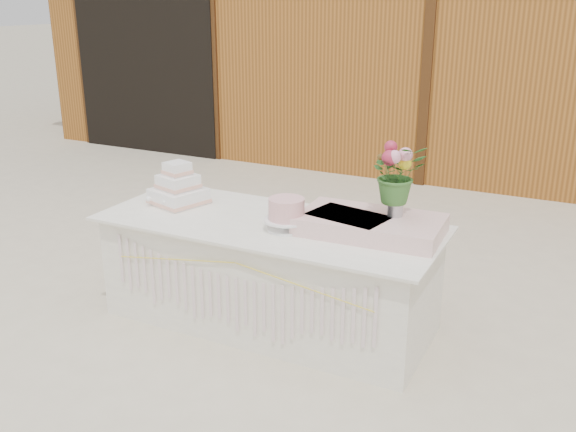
{
  "coord_description": "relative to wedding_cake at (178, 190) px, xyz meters",
  "views": [
    {
      "loc": [
        1.99,
        -3.68,
        2.26
      ],
      "look_at": [
        0.0,
        0.3,
        0.72
      ],
      "focal_mm": 40.0,
      "sensor_mm": 36.0,
      "label": 1
    }
  ],
  "objects": [
    {
      "name": "pink_cake_stand",
      "position": [
        0.98,
        -0.15,
        0.01
      ],
      "size": [
        0.31,
        0.31,
        0.22
      ],
      "color": "white",
      "rests_on": "cake_table"
    },
    {
      "name": "bouquet",
      "position": [
        1.64,
        0.12,
        0.34
      ],
      "size": [
        0.47,
        0.46,
        0.39
      ],
      "primitive_type": "imported",
      "rotation": [
        0.0,
        0.0,
        0.69
      ],
      "color": "#366C2B",
      "rests_on": "flower_vase"
    },
    {
      "name": "cake_table",
      "position": [
        0.8,
        -0.06,
        -0.49
      ],
      "size": [
        2.4,
        1.0,
        0.77
      ],
      "color": "white",
      "rests_on": "ground"
    },
    {
      "name": "ground",
      "position": [
        0.8,
        -0.06,
        -0.88
      ],
      "size": [
        80.0,
        80.0,
        0.0
      ],
      "primitive_type": "plane",
      "color": "beige",
      "rests_on": "ground"
    },
    {
      "name": "satin_runner",
      "position": [
        1.5,
        0.05,
        -0.05
      ],
      "size": [
        0.95,
        0.58,
        0.12
      ],
      "primitive_type": "cube",
      "rotation": [
        0.0,
        0.0,
        0.04
      ],
      "color": "beige",
      "rests_on": "cake_table"
    },
    {
      "name": "wedding_cake",
      "position": [
        0.0,
        0.0,
        0.0
      ],
      "size": [
        0.44,
        0.44,
        0.32
      ],
      "rotation": [
        0.0,
        0.0,
        -0.3
      ],
      "color": "white",
      "rests_on": "cake_table"
    },
    {
      "name": "flower_vase",
      "position": [
        1.64,
        0.12,
        0.08
      ],
      "size": [
        0.1,
        0.1,
        0.14
      ],
      "primitive_type": "cylinder",
      "color": "#B8B8BD",
      "rests_on": "satin_runner"
    },
    {
      "name": "loose_flowers",
      "position": [
        -0.22,
        0.07,
        -0.1
      ],
      "size": [
        0.18,
        0.37,
        0.02
      ],
      "primitive_type": null,
      "rotation": [
        0.0,
        0.0,
        -0.09
      ],
      "color": "pink",
      "rests_on": "cake_table"
    },
    {
      "name": "barn",
      "position": [
        0.79,
        5.93,
        0.8
      ],
      "size": [
        12.6,
        4.6,
        3.3
      ],
      "color": "#9B5B20",
      "rests_on": "ground"
    }
  ]
}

